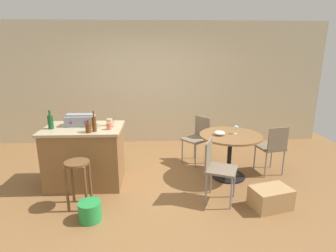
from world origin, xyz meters
TOP-DOWN VIEW (x-y plane):
  - ground_plane at (0.00, 0.00)m, footprint 8.80×8.80m
  - back_wall at (0.00, 2.26)m, footprint 8.00×0.10m
  - kitchen_island at (-0.90, 0.14)m, footprint 1.18×0.81m
  - wooden_stool at (-0.83, -0.56)m, footprint 0.32×0.32m
  - dining_table at (1.43, 0.26)m, footprint 1.01×1.01m
  - folding_chair_near at (1.00, 0.92)m, footprint 0.56×0.56m
  - folding_chair_far at (1.05, -0.47)m, footprint 0.52×0.52m
  - folding_chair_left at (2.18, 0.34)m, footprint 0.47×0.47m
  - toolbox at (-0.97, 0.24)m, footprint 0.43×0.26m
  - bottle_0 at (-0.67, -0.10)m, footprint 0.06×0.06m
  - bottle_1 at (-1.36, 0.07)m, footprint 0.08×0.08m
  - bottle_2 at (-0.75, -0.15)m, footprint 0.08×0.08m
  - cup_0 at (-0.51, 0.22)m, footprint 0.13×0.09m
  - cup_1 at (-0.68, 0.07)m, footprint 0.11×0.07m
  - cup_2 at (-0.48, -0.00)m, footprint 0.11×0.07m
  - wine_glass at (1.52, 0.31)m, footprint 0.07×0.07m
  - serving_bowl at (1.24, 0.25)m, footprint 0.18×0.18m
  - cardboard_box at (1.75, -0.70)m, footprint 0.59×0.47m
  - plastic_bucket at (-0.62, -0.88)m, footprint 0.29×0.29m

SIDE VIEW (x-z plane):
  - ground_plane at x=0.00m, z-range 0.00..0.00m
  - plastic_bucket at x=-0.62m, z-range 0.00..0.25m
  - cardboard_box at x=1.75m, z-range 0.00..0.29m
  - kitchen_island at x=-0.90m, z-range 0.00..0.94m
  - wooden_stool at x=-0.83m, z-range 0.15..0.81m
  - folding_chair_left at x=2.18m, z-range 0.08..0.94m
  - folding_chair_near at x=1.00m, z-range 0.08..0.96m
  - folding_chair_far at x=1.05m, z-range 0.09..0.97m
  - dining_table at x=1.43m, z-range 0.20..0.95m
  - serving_bowl at x=1.24m, z-range 0.75..0.82m
  - wine_glass at x=1.52m, z-range 0.78..0.93m
  - cup_1 at x=-0.68m, z-range 0.94..1.02m
  - cup_2 at x=-0.48m, z-range 0.94..1.03m
  - cup_0 at x=-0.51m, z-range 0.94..1.04m
  - bottle_2 at x=-0.75m, z-range 0.91..1.10m
  - toolbox at x=-0.97m, z-range 0.93..1.11m
  - bottle_1 at x=-1.36m, z-range 0.90..1.19m
  - bottle_0 at x=-0.67m, z-range 0.90..1.20m
  - back_wall at x=0.00m, z-range 0.00..2.70m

